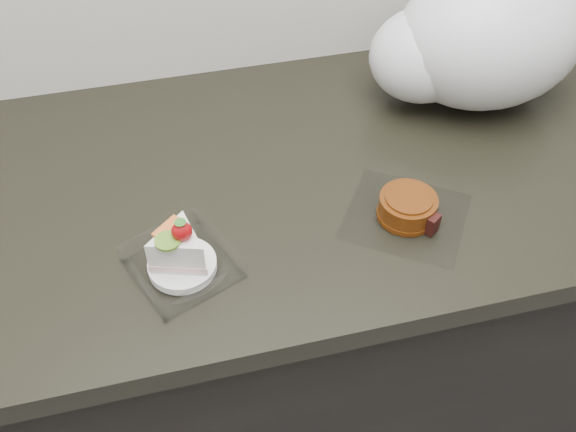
{
  "coord_description": "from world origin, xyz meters",
  "views": [
    {
      "loc": [
        -0.12,
        0.95,
        1.6
      ],
      "look_at": [
        0.03,
        1.56,
        0.94
      ],
      "focal_mm": 40.0,
      "sensor_mm": 36.0,
      "label": 1
    }
  ],
  "objects": [
    {
      "name": "counter",
      "position": [
        0.0,
        1.69,
        0.45
      ],
      "size": [
        2.04,
        0.64,
        0.9
      ],
      "color": "black",
      "rests_on": "ground"
    },
    {
      "name": "cake_tray",
      "position": [
        -0.12,
        1.53,
        0.93
      ],
      "size": [
        0.17,
        0.17,
        0.1
      ],
      "rotation": [
        0.0,
        0.0,
        0.4
      ],
      "color": "white",
      "rests_on": "counter"
    },
    {
      "name": "mooncake_wrap",
      "position": [
        0.22,
        1.55,
        0.92
      ],
      "size": [
        0.23,
        0.23,
        0.04
      ],
      "rotation": [
        0.0,
        0.0,
        -0.42
      ],
      "color": "white",
      "rests_on": "counter"
    },
    {
      "name": "plastic_bag",
      "position": [
        0.43,
        1.81,
        1.02
      ],
      "size": [
        0.39,
        0.29,
        0.3
      ],
      "rotation": [
        0.0,
        0.0,
        0.1
      ],
      "color": "white",
      "rests_on": "counter"
    }
  ]
}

